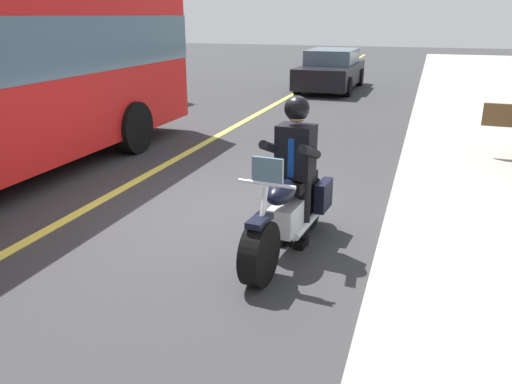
{
  "coord_description": "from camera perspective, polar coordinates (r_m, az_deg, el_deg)",
  "views": [
    {
      "loc": [
        6.01,
        2.37,
        2.57
      ],
      "look_at": [
        1.05,
        0.7,
        0.75
      ],
      "focal_mm": 35.91,
      "sensor_mm": 36.0,
      "label": 1
    }
  ],
  "objects": [
    {
      "name": "motorcycle_main",
      "position": [
        5.78,
        3.66,
        -2.35
      ],
      "size": [
        2.22,
        0.7,
        1.26
      ],
      "color": "black",
      "rests_on": "ground_plane"
    },
    {
      "name": "rider_main",
      "position": [
        5.76,
        4.39,
        3.7
      ],
      "size": [
        0.65,
        0.58,
        1.74
      ],
      "color": "black",
      "rests_on": "ground_plane"
    },
    {
      "name": "lane_center_stripe",
      "position": [
        7.86,
        -16.49,
        -0.68
      ],
      "size": [
        60.0,
        0.16,
        0.01
      ],
      "primitive_type": "cube",
      "color": "#E5DB4C",
      "rests_on": "ground_plane"
    },
    {
      "name": "car_dark",
      "position": [
        19.01,
        8.36,
        13.3
      ],
      "size": [
        4.6,
        1.92,
        1.4
      ],
      "color": "black",
      "rests_on": "ground_plane"
    },
    {
      "name": "ground_plane",
      "position": [
        6.95,
        -2.75,
        -2.54
      ],
      "size": [
        80.0,
        80.0,
        0.0
      ],
      "primitive_type": "plane",
      "color": "#333335"
    }
  ]
}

